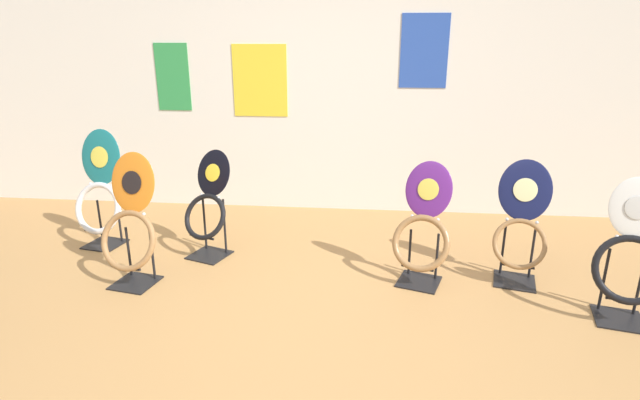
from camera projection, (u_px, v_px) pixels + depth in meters
ground_plane at (301, 352)px, 2.77m from camera, size 14.00×14.00×0.00m
wall_back at (335, 77)px, 4.68m from camera, size 8.00×0.07×2.60m
toilet_seat_display_orange_sun at (130, 228)px, 3.42m from camera, size 0.45×0.35×0.92m
toilet_seat_display_navy_moon at (521, 225)px, 3.47m from camera, size 0.43×0.43×0.85m
toilet_seat_display_white_plain at (631, 259)px, 2.96m from camera, size 0.45×0.36×0.88m
toilet_seat_display_purple_note at (423, 230)px, 3.45m from camera, size 0.45×0.43×0.85m
toilet_seat_display_jazz_black at (208, 209)px, 3.87m from camera, size 0.42×0.42×0.83m
toilet_seat_display_teal_sax at (99, 195)px, 4.06m from camera, size 0.46×0.35×0.96m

